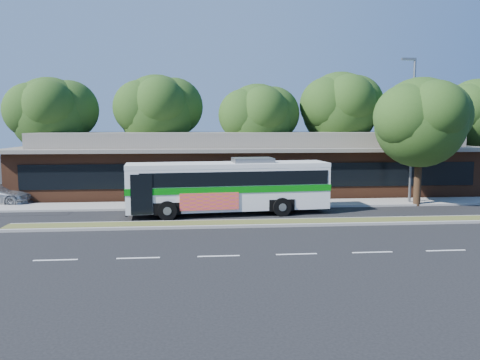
# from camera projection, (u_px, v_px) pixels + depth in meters

# --- Properties ---
(ground) EXTENTS (120.00, 120.00, 0.00)m
(ground) POSITION_uv_depth(u_px,v_px,m) (275.00, 227.00, 22.90)
(ground) COLOR black
(ground) RESTS_ON ground
(median_strip) EXTENTS (26.00, 1.10, 0.15)m
(median_strip) POSITION_uv_depth(u_px,v_px,m) (273.00, 223.00, 23.49)
(median_strip) COLOR #494E21
(median_strip) RESTS_ON ground
(sidewalk) EXTENTS (44.00, 2.60, 0.12)m
(sidewalk) POSITION_uv_depth(u_px,v_px,m) (259.00, 204.00, 29.23)
(sidewalk) COLOR gray
(sidewalk) RESTS_ON ground
(plaza_building) EXTENTS (33.20, 11.20, 4.45)m
(plaza_building) POSITION_uv_depth(u_px,v_px,m) (248.00, 163.00, 35.52)
(plaza_building) COLOR #542C1A
(plaza_building) RESTS_ON ground
(lamp_post) EXTENTS (0.93, 0.18, 9.07)m
(lamp_post) POSITION_uv_depth(u_px,v_px,m) (412.00, 126.00, 29.13)
(lamp_post) COLOR slate
(lamp_post) RESTS_ON ground
(tree_bg_a) EXTENTS (6.47, 5.80, 8.63)m
(tree_bg_a) POSITION_uv_depth(u_px,v_px,m) (56.00, 114.00, 35.93)
(tree_bg_a) COLOR black
(tree_bg_a) RESTS_ON ground
(tree_bg_b) EXTENTS (6.69, 6.00, 9.00)m
(tree_bg_b) POSITION_uv_depth(u_px,v_px,m) (162.00, 111.00, 37.60)
(tree_bg_b) COLOR black
(tree_bg_b) RESTS_ON ground
(tree_bg_c) EXTENTS (6.24, 5.60, 8.26)m
(tree_bg_c) POSITION_uv_depth(u_px,v_px,m) (262.00, 118.00, 37.37)
(tree_bg_c) COLOR black
(tree_bg_c) RESTS_ON ground
(tree_bg_d) EXTENTS (6.91, 6.20, 9.37)m
(tree_bg_d) POSITION_uv_depth(u_px,v_px,m) (344.00, 108.00, 38.90)
(tree_bg_d) COLOR black
(tree_bg_d) RESTS_ON ground
(tree_bg_e) EXTENTS (6.47, 5.80, 8.50)m
(tree_bg_e) POSITION_uv_depth(u_px,v_px,m) (419.00, 116.00, 38.51)
(tree_bg_e) COLOR black
(tree_bg_e) RESTS_ON ground
(transit_bus) EXTENTS (11.36, 3.47, 3.14)m
(transit_bus) POSITION_uv_depth(u_px,v_px,m) (229.00, 183.00, 26.08)
(transit_bus) COLOR white
(transit_bus) RESTS_ON ground
(sidewalk_tree) EXTENTS (6.09, 5.47, 7.86)m
(sidewalk_tree) POSITION_uv_depth(u_px,v_px,m) (425.00, 120.00, 28.58)
(sidewalk_tree) COLOR black
(sidewalk_tree) RESTS_ON ground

